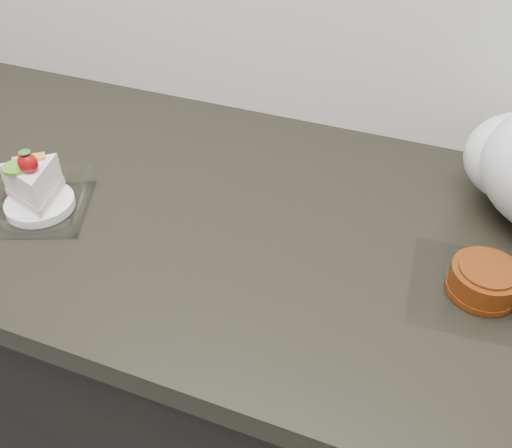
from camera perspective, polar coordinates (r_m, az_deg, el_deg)
counter at (r=1.22m, az=-1.67°, el=-15.40°), size 2.04×0.64×0.90m
cake_tray at (r=0.94m, az=-21.05°, el=2.79°), size 0.19×0.19×0.11m
mooncake_wrap at (r=0.81m, az=21.93°, el=-5.49°), size 0.19×0.18×0.04m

